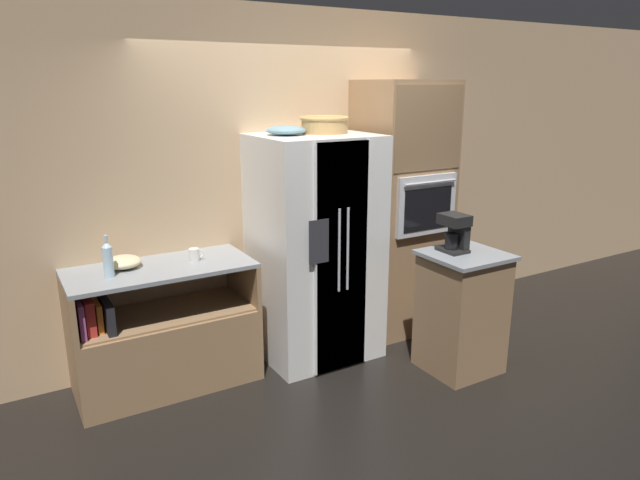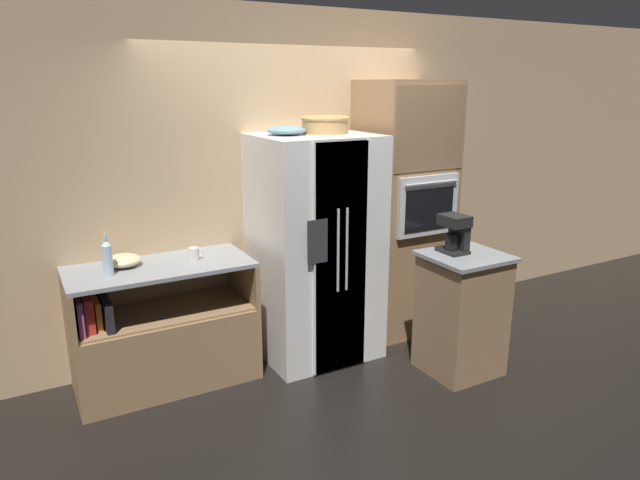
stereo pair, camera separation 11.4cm
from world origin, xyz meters
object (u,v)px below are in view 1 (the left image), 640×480
wall_oven (402,209)px  mixing_bowl (123,262)px  fruit_bowl (286,130)px  bottle_tall (108,259)px  refrigerator (315,248)px  wicker_basket (324,124)px  mug (195,255)px  coffee_maker (456,231)px

wall_oven → mixing_bowl: (-2.40, 0.11, -0.14)m
fruit_bowl → bottle_tall: 1.59m
refrigerator → wall_oven: (0.94, 0.08, 0.21)m
bottle_tall → mixing_bowl: (0.12, 0.16, -0.08)m
wicker_basket → mug: wicker_basket is taller
fruit_bowl → coffee_maker: size_ratio=1.05×
bottle_tall → coffee_maker: coffee_maker is taller
wall_oven → coffee_maker: wall_oven is taller
wall_oven → fruit_bowl: (-1.15, -0.00, 0.74)m
refrigerator → mixing_bowl: 1.48m
wicker_basket → mixing_bowl: bearing=175.6°
mixing_bowl → coffee_maker: coffee_maker is taller
fruit_bowl → bottle_tall: fruit_bowl is taller
refrigerator → wall_oven: bearing=5.0°
wicker_basket → bottle_tall: wicker_basket is taller
fruit_bowl → mug: fruit_bowl is taller
wall_oven → bottle_tall: (-2.53, -0.04, -0.06)m
mixing_bowl → coffee_maker: size_ratio=0.86×
refrigerator → coffee_maker: refrigerator is taller
fruit_bowl → coffee_maker: fruit_bowl is taller
wicker_basket → fruit_bowl: (-0.34, 0.01, -0.03)m
fruit_bowl → wicker_basket: bearing=-0.9°
fruit_bowl → refrigerator: bearing=-20.7°
coffee_maker → refrigerator: bearing=136.6°
mixing_bowl → wicker_basket: bearing=-4.4°
bottle_tall → mug: 0.62m
mug → wicker_basket: bearing=-1.3°
wicker_basket → coffee_maker: bearing=-51.1°
bottle_tall → mug: bearing=5.3°
refrigerator → mug: bearing=174.2°
wall_oven → bottle_tall: bearing=-179.1°
wicker_basket → coffee_maker: (0.67, -0.83, -0.77)m
wicker_basket → mug: 1.43m
fruit_bowl → mug: (-0.76, 0.02, -0.88)m
wicker_basket → bottle_tall: 1.91m
fruit_bowl → coffee_maker: 1.50m
mug → coffee_maker: (1.77, -0.85, 0.14)m
refrigerator → coffee_maker: (0.80, -0.75, 0.21)m
mug → fruit_bowl: bearing=-1.4°
bottle_tall → mixing_bowl: bearing=51.2°
wicker_basket → bottle_tall: size_ratio=1.31×
wicker_basket → mixing_bowl: size_ratio=1.53×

